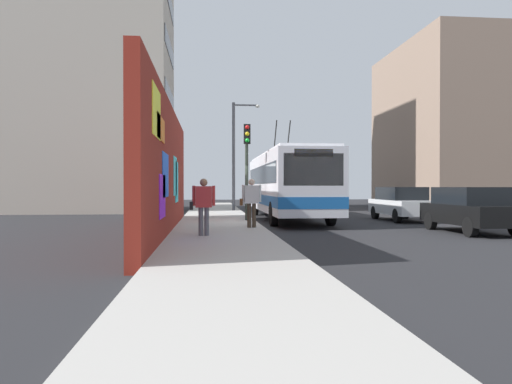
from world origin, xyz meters
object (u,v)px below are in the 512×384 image
at_px(pedestrian_near_wall, 203,202).
at_px(street_lamp, 237,149).
at_px(city_bus, 287,183).
at_px(pedestrian_at_curb, 251,199).
at_px(traffic_light, 247,155).
at_px(parked_car_white, 401,203).
at_px(parked_car_black, 470,209).

bearing_deg(pedestrian_near_wall, street_lamp, -6.97).
bearing_deg(city_bus, street_lamp, 17.35).
xyz_separation_m(pedestrian_at_curb, street_lamp, (12.72, -0.22, 2.79)).
bearing_deg(pedestrian_near_wall, traffic_light, -15.82).
distance_m(pedestrian_near_wall, street_lamp, 15.74).
xyz_separation_m(parked_car_white, traffic_light, (-1.13, 7.35, 2.11)).
height_order(city_bus, traffic_light, city_bus).
bearing_deg(street_lamp, parked_car_black, -152.33).
height_order(parked_car_white, pedestrian_at_curb, pedestrian_at_curb).
distance_m(parked_car_black, traffic_light, 9.03).
bearing_deg(pedestrian_at_curb, traffic_light, -2.08).
bearing_deg(parked_car_black, traffic_light, 56.82).
height_order(city_bus, street_lamp, street_lamp).
bearing_deg(city_bus, parked_car_white, -104.12).
xyz_separation_m(parked_car_black, traffic_light, (4.81, 7.35, 2.11)).
distance_m(pedestrian_at_curb, street_lamp, 13.03).
height_order(parked_car_white, street_lamp, street_lamp).
height_order(parked_car_black, traffic_light, traffic_light).
bearing_deg(pedestrian_near_wall, city_bus, -24.21).
bearing_deg(street_lamp, parked_car_white, -137.45).
xyz_separation_m(city_bus, street_lamp, (6.61, 2.06, 2.17)).
bearing_deg(pedestrian_at_curb, street_lamp, -0.99).
xyz_separation_m(parked_car_white, pedestrian_at_curb, (-4.81, 7.48, 0.33)).
bearing_deg(parked_car_black, street_lamp, 27.67).
bearing_deg(pedestrian_at_curb, parked_car_white, -57.28).
distance_m(city_bus, parked_car_white, 5.45).
relative_size(city_bus, parked_car_white, 2.79).
bearing_deg(city_bus, pedestrian_at_curb, 159.53).
distance_m(parked_car_black, pedestrian_near_wall, 9.27).
distance_m(pedestrian_near_wall, pedestrian_at_curb, 3.13).
bearing_deg(city_bus, pedestrian_near_wall, 155.79).
height_order(pedestrian_near_wall, pedestrian_at_curb, pedestrian_at_curb).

